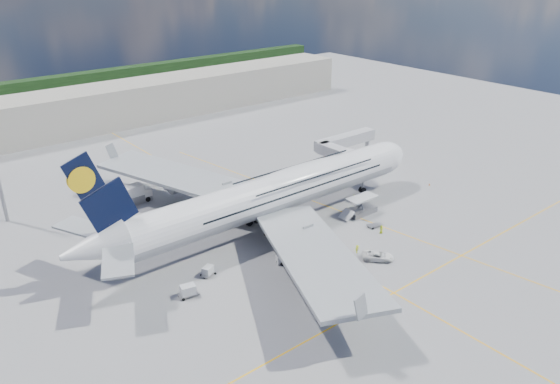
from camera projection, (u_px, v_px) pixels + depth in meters
ground at (308, 244)px, 99.60m from camera, size 300.00×300.00×0.00m
taxi_line_main at (308, 244)px, 99.60m from camera, size 0.25×220.00×0.01m
taxi_line_cross at (394, 293)px, 85.40m from camera, size 120.00×0.25×0.01m
taxi_line_diag at (326, 206)px, 114.80m from camera, size 14.16×99.06×0.01m
airliner at (275, 193)px, 104.10m from camera, size 77.26×79.15×23.71m
jet_bridge at (344, 147)px, 128.96m from camera, size 18.80×12.10×8.50m
cargo_loader at (361, 208)px, 110.89m from camera, size 8.53×3.20×3.67m
terminal at (99, 108)px, 164.63m from camera, size 180.00×16.00×12.00m
tree_line at (151, 74)px, 220.53m from camera, size 160.00×6.00×8.00m
dolly_row_a at (188, 290)px, 84.17m from camera, size 3.36×2.29×1.94m
dolly_row_b at (310, 271)px, 90.69m from camera, size 3.46×1.87×0.50m
dolly_row_c at (309, 258)px, 94.53m from camera, size 3.19×2.03×0.44m
dolly_back at (208, 271)px, 89.72m from camera, size 2.93×2.38×1.64m
dolly_nose_far at (375, 225)px, 105.96m from camera, size 3.12×2.05×0.42m
dolly_nose_near at (326, 239)px, 99.02m from camera, size 3.61×2.46×2.09m
baggage_tug at (285, 258)px, 93.49m from camera, size 3.23×2.36×1.83m
catering_truck_inner at (194, 216)px, 106.58m from camera, size 6.76×4.43×3.74m
catering_truck_outer at (135, 195)px, 115.55m from camera, size 6.77×2.68×4.04m
service_van at (378, 256)px, 94.30m from camera, size 5.52×5.72×1.51m
crew_nose at (360, 198)px, 116.04m from camera, size 0.77×0.59×1.89m
crew_loader at (354, 198)px, 116.29m from camera, size 1.02×0.95×1.67m
crew_wing at (296, 256)px, 94.08m from camera, size 0.86×1.19×1.88m
crew_van at (381, 229)px, 103.24m from camera, size 0.96×0.92×1.65m
crew_tug at (357, 249)px, 96.42m from camera, size 1.13×0.79×1.59m
cone_nose at (429, 184)px, 124.92m from camera, size 0.38×0.38×0.49m
cone_wing_left_inner at (194, 205)px, 114.62m from camera, size 0.41×0.41×0.52m
cone_wing_left_outer at (120, 205)px, 114.38m from camera, size 0.44×0.44×0.57m
cone_wing_right_inner at (334, 272)px, 90.44m from camera, size 0.43×0.43×0.54m
cone_wing_right_outer at (345, 304)px, 82.24m from camera, size 0.38×0.38×0.49m
cone_tail at (112, 269)px, 91.42m from camera, size 0.40×0.40×0.51m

